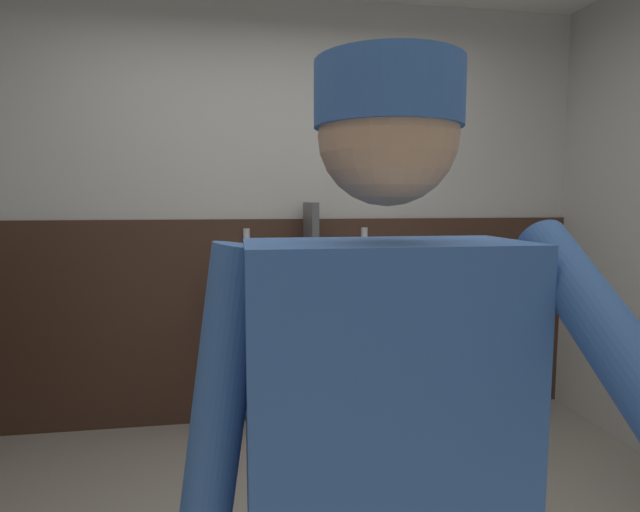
# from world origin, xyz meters

# --- Properties ---
(wall_back) EXTENTS (4.60, 0.12, 2.64)m
(wall_back) POSITION_xyz_m (0.00, 1.73, 1.32)
(wall_back) COLOR #B2B2AD
(wall_back) RESTS_ON ground_plane
(wainscot_band_back) EXTENTS (4.00, 0.03, 1.30)m
(wainscot_band_back) POSITION_xyz_m (0.00, 1.66, 0.65)
(wainscot_band_back) COLOR #382319
(wainscot_band_back) RESTS_ON ground_plane
(urinal_left) EXTENTS (0.40, 0.34, 1.24)m
(urinal_left) POSITION_xyz_m (-0.16, 1.51, 0.78)
(urinal_left) COLOR white
(urinal_left) RESTS_ON ground_plane
(urinal_middle) EXTENTS (0.40, 0.34, 1.24)m
(urinal_middle) POSITION_xyz_m (0.59, 1.51, 0.78)
(urinal_middle) COLOR white
(urinal_middle) RESTS_ON ground_plane
(privacy_divider_panel) EXTENTS (0.04, 0.40, 0.90)m
(privacy_divider_panel) POSITION_xyz_m (0.21, 1.44, 0.95)
(privacy_divider_panel) COLOR #4C4C51
(person) EXTENTS (0.70, 0.60, 1.64)m
(person) POSITION_xyz_m (0.04, -0.73, 0.98)
(person) COLOR #2D3342
(person) RESTS_ON ground_plane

